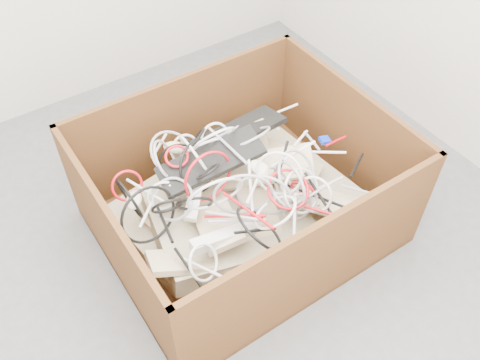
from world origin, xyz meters
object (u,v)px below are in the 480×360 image
power_strip_left (196,189)px  vga_plug (325,140)px  cardboard_box (239,208)px  power_strip_right (224,237)px

power_strip_left → vga_plug: bearing=-54.6°
cardboard_box → power_strip_right: bearing=-135.1°
power_strip_left → vga_plug: size_ratio=6.22×
cardboard_box → vga_plug: bearing=-3.2°
cardboard_box → vga_plug: size_ratio=26.84×
power_strip_right → vga_plug: bearing=19.3°
power_strip_left → vga_plug: (0.63, -0.07, -0.00)m
power_strip_left → power_strip_right: bearing=-145.4°
cardboard_box → power_strip_left: cardboard_box is taller
power_strip_right → power_strip_left: bearing=86.3°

